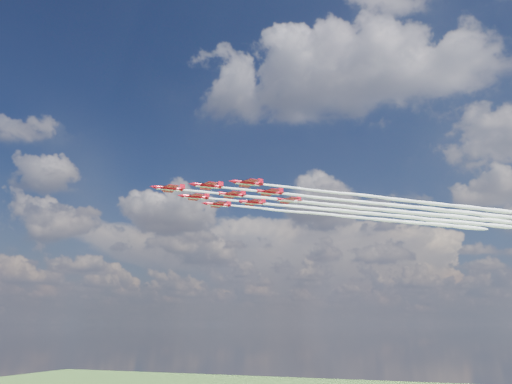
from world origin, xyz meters
TOP-DOWN VIEW (x-y plane):
  - jet_lead at (32.89, 31.29)m, footprint 93.96×85.51m
  - jet_row2_port at (43.94, 32.51)m, footprint 93.96×85.51m
  - jet_row2_starb at (35.16, 42.17)m, footprint 93.96×85.51m
  - jet_row3_port at (54.98, 33.73)m, footprint 93.96×85.51m
  - jet_row3_centre at (46.21, 43.39)m, footprint 93.96×85.51m
  - jet_row3_starb at (37.44, 53.05)m, footprint 93.96×85.51m
  - jet_row4_port at (57.26, 44.61)m, footprint 93.96×85.51m
  - jet_row4_starb at (48.48, 54.27)m, footprint 93.96×85.51m
  - jet_tail at (59.53, 55.48)m, footprint 93.96×85.51m

SIDE VIEW (x-z plane):
  - jet_lead at x=32.89m, z-range 77.09..79.48m
  - jet_row2_port at x=43.94m, z-range 77.09..79.48m
  - jet_row2_starb at x=35.16m, z-range 77.09..79.48m
  - jet_row3_port at x=54.98m, z-range 77.09..79.48m
  - jet_row3_centre at x=46.21m, z-range 77.09..79.48m
  - jet_row3_starb at x=37.44m, z-range 77.09..79.48m
  - jet_row4_port at x=57.26m, z-range 77.09..79.48m
  - jet_row4_starb at x=48.48m, z-range 77.09..79.48m
  - jet_tail at x=59.53m, z-range 77.09..79.48m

